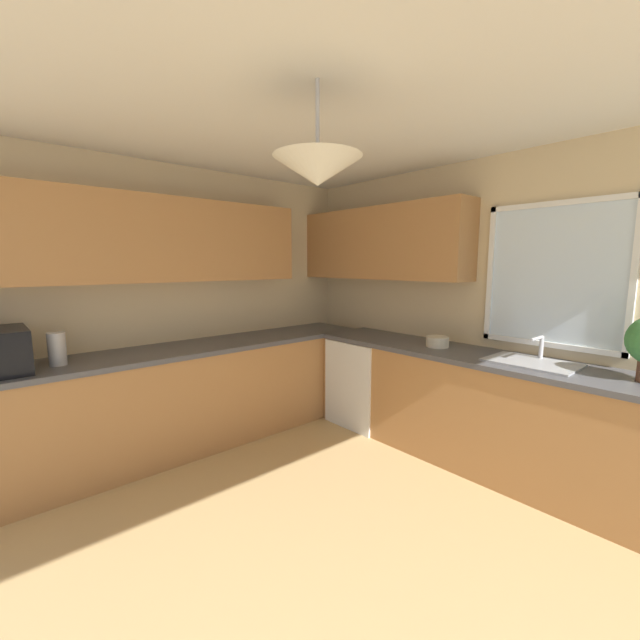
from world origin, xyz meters
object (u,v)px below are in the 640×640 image
Objects in this scene: kettle at (57,349)px; sink_assembly at (532,362)px; dishwasher at (367,381)px; bowl at (437,342)px.

kettle is 0.40× the size of sink_assembly.
kettle is (-0.64, -2.53, 0.59)m from dishwasher.
dishwasher is at bearing -177.77° from bowl.
dishwasher is at bearing 75.79° from kettle.
sink_assembly is (2.18, 2.56, -0.11)m from kettle.
sink_assembly is 3.07× the size of bowl.
dishwasher is 1.44× the size of sink_assembly.
bowl is (-0.77, -0.01, 0.03)m from sink_assembly.
bowl is at bearing 61.11° from kettle.
kettle is 1.22× the size of bowl.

